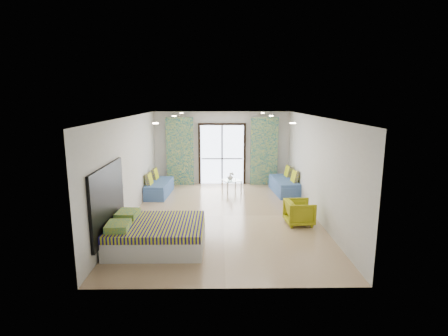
{
  "coord_description": "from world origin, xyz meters",
  "views": [
    {
      "loc": [
        -0.11,
        -9.15,
        3.17
      ],
      "look_at": [
        0.03,
        0.94,
        1.15
      ],
      "focal_mm": 28.0,
      "sensor_mm": 36.0,
      "label": 1
    }
  ],
  "objects_px": {
    "bed": "(156,234)",
    "daybed_left": "(159,187)",
    "armchair": "(299,211)",
    "daybed_right": "(285,185)",
    "coffee_table": "(232,181)"
  },
  "relations": [
    {
      "from": "bed",
      "to": "daybed_right",
      "type": "xyz_separation_m",
      "value": [
        3.59,
        4.37,
        -0.02
      ]
    },
    {
      "from": "bed",
      "to": "armchair",
      "type": "distance_m",
      "value": 3.67
    },
    {
      "from": "daybed_right",
      "to": "coffee_table",
      "type": "xyz_separation_m",
      "value": [
        -1.79,
        0.31,
        0.07
      ]
    },
    {
      "from": "bed",
      "to": "coffee_table",
      "type": "relative_size",
      "value": 2.69
    },
    {
      "from": "daybed_right",
      "to": "armchair",
      "type": "bearing_deg",
      "value": -98.12
    },
    {
      "from": "bed",
      "to": "daybed_left",
      "type": "bearing_deg",
      "value": 98.72
    },
    {
      "from": "daybed_right",
      "to": "coffee_table",
      "type": "height_order",
      "value": "daybed_right"
    },
    {
      "from": "bed",
      "to": "daybed_left",
      "type": "xyz_separation_m",
      "value": [
        -0.64,
        4.16,
        -0.03
      ]
    },
    {
      "from": "daybed_right",
      "to": "armchair",
      "type": "relative_size",
      "value": 2.59
    },
    {
      "from": "armchair",
      "to": "bed",
      "type": "bearing_deg",
      "value": 107.36
    },
    {
      "from": "daybed_left",
      "to": "armchair",
      "type": "xyz_separation_m",
      "value": [
        4.05,
        -2.82,
        0.09
      ]
    },
    {
      "from": "coffee_table",
      "to": "armchair",
      "type": "bearing_deg",
      "value": -64.2
    },
    {
      "from": "bed",
      "to": "daybed_left",
      "type": "distance_m",
      "value": 4.21
    },
    {
      "from": "daybed_left",
      "to": "armchair",
      "type": "distance_m",
      "value": 4.94
    },
    {
      "from": "daybed_right",
      "to": "daybed_left",
      "type": "bearing_deg",
      "value": 178.09
    }
  ]
}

